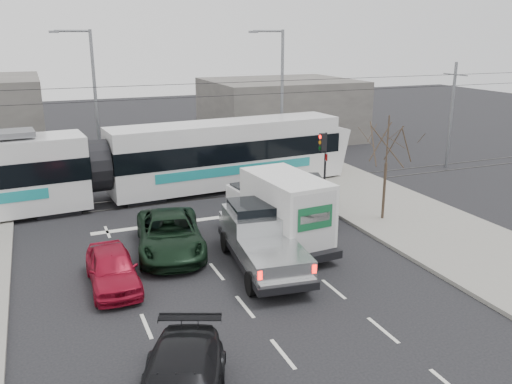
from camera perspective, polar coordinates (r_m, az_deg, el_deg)
name	(u,v)px	position (r m, az deg, el deg)	size (l,w,h in m)	color
ground	(258,265)	(21.56, 0.17, -7.66)	(120.00, 120.00, 0.00)	black
sidewalk_right	(440,232)	(26.08, 18.81, -4.04)	(6.00, 60.00, 0.15)	gray
rails	(189,196)	(30.47, -7.04, -0.47)	(60.00, 1.60, 0.03)	#33302D
building_right	(280,109)	(46.91, 2.54, 8.68)	(12.00, 10.00, 5.00)	slate
bare_tree	(387,144)	(26.11, 13.66, 4.90)	(2.40, 2.40, 5.00)	#47382B
traffic_signal	(323,152)	(29.02, 7.12, 4.24)	(0.44, 0.44, 3.60)	black
street_lamp_near	(279,92)	(35.64, 2.48, 10.46)	(2.38, 0.25, 9.00)	slate
street_lamp_far	(92,96)	(34.55, -16.86, 9.60)	(2.38, 0.25, 9.00)	slate
catenary	(187,128)	(29.59, -7.30, 6.72)	(60.00, 0.20, 7.00)	black
tram	(96,167)	(29.46, -16.47, 2.53)	(28.66, 5.16, 5.82)	silver
silver_pickup	(260,237)	(21.16, 0.41, -4.77)	(2.88, 6.56, 2.31)	black
box_truck	(280,210)	(22.99, 2.50, -1.90)	(2.70, 6.53, 3.19)	black
navy_pickup	(308,198)	(26.96, 5.50, -0.60)	(3.01, 4.81, 1.91)	black
green_car	(170,234)	(22.77, -9.07, -4.39)	(2.61, 5.65, 1.57)	black
red_car	(112,268)	(20.21, -14.89, -7.77)	(1.66, 4.13, 1.41)	maroon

